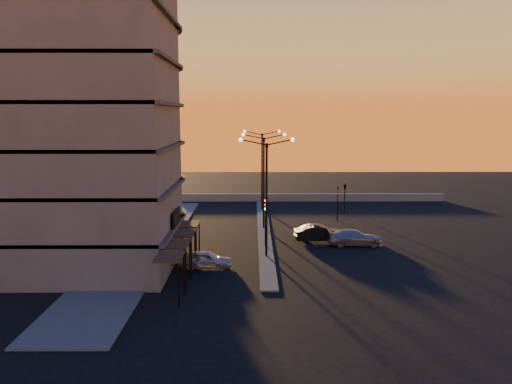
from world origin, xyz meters
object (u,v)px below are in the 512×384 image
Objects in this scene: traffic_light_main at (266,215)px; car_sedan at (319,233)px; car_wagon at (355,237)px; car_hatchback at (206,259)px; streetlamp_mid at (264,173)px.

traffic_light_main is 5.78m from car_sedan.
traffic_light_main reaches higher than car_wagon.
traffic_light_main is 8.14m from car_wagon.
traffic_light_main is at bearing -37.67° from car_hatchback.
streetlamp_mid is 2.11× the size of car_sedan.
car_hatchback is at bearing 118.30° from car_wagon.
car_hatchback is (-4.55, -12.84, -4.93)m from streetlamp_mid.
streetlamp_mid is 7.62m from traffic_light_main.
streetlamp_mid reaches higher than traffic_light_main.
streetlamp_mid is 11.21m from car_wagon.
car_wagon is (2.90, -1.44, -0.05)m from car_sedan.
car_hatchback is at bearing 124.20° from car_sedan.
streetlamp_mid is 8.49m from car_sedan.
traffic_light_main is 1.10× the size of car_hatchback.
streetlamp_mid is 1.99× the size of car_wagon.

